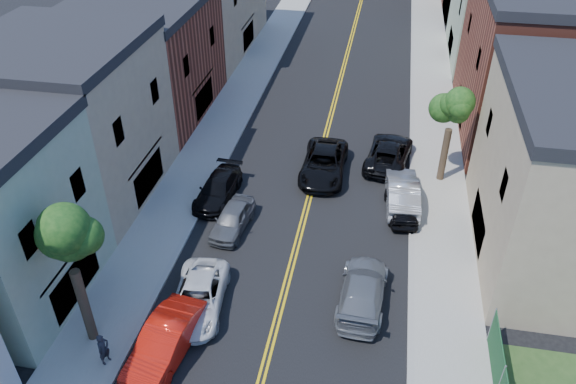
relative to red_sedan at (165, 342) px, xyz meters
The scene contains 20 objects.
sidewalk_left 26.52m from the red_sedan, 97.72° to the left, with size 3.20×100.00×0.15m, color gray.
sidewalk_right 28.99m from the red_sedan, 65.01° to the left, with size 3.20×100.00×0.15m, color gray.
curb_left 26.34m from the red_sedan, 93.94° to the left, with size 0.30×100.00×0.15m, color gray.
curb_right 28.29m from the red_sedan, 68.23° to the left, with size 0.30×100.00×0.15m, color gray.
bldg_left_tan_near 15.29m from the red_sedan, 130.61° to the left, with size 9.00×10.00×9.00m, color #998466.
bldg_left_brick 24.48m from the red_sedan, 113.45° to the left, with size 9.00×12.00×8.00m, color brown.
bldg_right_brick 30.70m from the red_sedan, 52.92° to the left, with size 9.00×14.00×10.00m, color brown.
bldg_right_palegrn 42.57m from the red_sedan, 64.39° to the left, with size 9.00×12.00×8.50m, color gray.
tree_left_mid 6.76m from the red_sedan, behind, with size 5.20×5.20×9.29m.
tree_right_far 20.96m from the red_sedan, 53.00° to the left, with size 4.40×4.40×8.03m.
red_sedan is the anchor object (origin of this frame).
white_pickup 2.98m from the red_sedan, 79.54° to the left, with size 2.34×5.08×1.41m, color silver.
grey_car_left 9.10m from the red_sedan, 86.59° to the left, with size 1.65×4.11×1.40m, color #515358.
black_car_left 11.83m from the red_sedan, 95.25° to the left, with size 1.97×4.84×1.40m, color black.
grey_car_right 9.41m from the red_sedan, 30.11° to the left, with size 2.16×5.32×1.54m, color slate.
black_car_right 15.65m from the red_sedan, 51.04° to the left, with size 1.66×4.12×1.41m, color black.
silver_car_right 16.52m from the red_sedan, 53.43° to the left, with size 1.81×5.19×1.71m, color #9EA0A5.
dark_car_right_far 19.87m from the red_sedan, 63.36° to the left, with size 2.64×5.72×1.59m, color black.
black_suv_lane 16.38m from the red_sedan, 72.81° to the left, with size 2.71×5.89×1.64m, color black.
pedestrian_left 2.53m from the red_sedan, 159.03° to the right, with size 0.58×0.38×1.59m, color #222228.
Camera 1 is at (3.77, -1.03, 19.90)m, focal length 34.95 mm.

